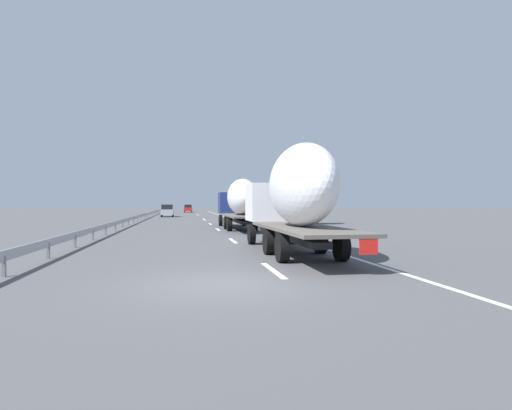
{
  "coord_description": "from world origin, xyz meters",
  "views": [
    {
      "loc": [
        -11.05,
        0.99,
        2.09
      ],
      "look_at": [
        18.95,
        -4.18,
        1.98
      ],
      "focal_mm": 30.0,
      "sensor_mm": 36.0,
      "label": 1
    }
  ],
  "objects_px": {
    "truck_trailing": "(294,194)",
    "car_red_compact": "(188,208)",
    "truck_lead": "(240,201)",
    "car_silver_hatch": "(167,211)",
    "road_sign": "(246,203)"
  },
  "relations": [
    {
      "from": "truck_lead",
      "to": "car_red_compact",
      "type": "distance_m",
      "value": 66.22
    },
    {
      "from": "car_silver_hatch",
      "to": "truck_trailing",
      "type": "bearing_deg",
      "value": -172.23
    },
    {
      "from": "truck_lead",
      "to": "car_silver_hatch",
      "type": "xyz_separation_m",
      "value": [
        33.48,
        6.92,
        -1.35
      ]
    },
    {
      "from": "road_sign",
      "to": "truck_trailing",
      "type": "bearing_deg",
      "value": 174.86
    },
    {
      "from": "road_sign",
      "to": "car_red_compact",
      "type": "bearing_deg",
      "value": 7.48
    },
    {
      "from": "truck_trailing",
      "to": "car_red_compact",
      "type": "height_order",
      "value": "truck_trailing"
    },
    {
      "from": "truck_lead",
      "to": "road_sign",
      "type": "relative_size",
      "value": 4.62
    },
    {
      "from": "truck_lead",
      "to": "car_silver_hatch",
      "type": "distance_m",
      "value": 34.21
    },
    {
      "from": "truck_trailing",
      "to": "road_sign",
      "type": "relative_size",
      "value": 4.09
    },
    {
      "from": "truck_lead",
      "to": "car_red_compact",
      "type": "relative_size",
      "value": 3.17
    },
    {
      "from": "truck_lead",
      "to": "car_red_compact",
      "type": "bearing_deg",
      "value": 2.87
    },
    {
      "from": "truck_trailing",
      "to": "car_red_compact",
      "type": "relative_size",
      "value": 2.81
    },
    {
      "from": "car_silver_hatch",
      "to": "car_red_compact",
      "type": "distance_m",
      "value": 32.84
    },
    {
      "from": "truck_lead",
      "to": "truck_trailing",
      "type": "bearing_deg",
      "value": 180.0
    },
    {
      "from": "truck_trailing",
      "to": "car_red_compact",
      "type": "xyz_separation_m",
      "value": [
        83.33,
        3.31,
        -1.57
      ]
    }
  ]
}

